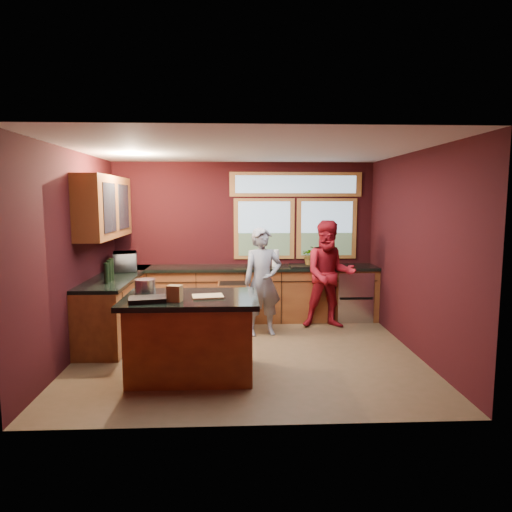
{
  "coord_description": "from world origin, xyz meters",
  "views": [
    {
      "loc": [
        -0.15,
        -5.96,
        2.07
      ],
      "look_at": [
        0.14,
        0.4,
        1.27
      ],
      "focal_mm": 32.0,
      "sensor_mm": 36.0,
      "label": 1
    }
  ],
  "objects": [
    {
      "name": "microwave",
      "position": [
        -1.92,
        1.35,
        1.08
      ],
      "size": [
        0.47,
        0.6,
        0.29
      ],
      "primitive_type": "imported",
      "rotation": [
        0.0,
        0.0,
        1.8
      ],
      "color": "#999999",
      "rests_on": "left_counter"
    },
    {
      "name": "cutting_board",
      "position": [
        -0.47,
        -0.79,
        0.95
      ],
      "size": [
        0.38,
        0.3,
        0.02
      ],
      "primitive_type": "cube",
      "rotation": [
        0.0,
        0.0,
        0.15
      ],
      "color": "tan",
      "rests_on": "island"
    },
    {
      "name": "back_counter",
      "position": [
        0.2,
        1.7,
        0.46
      ],
      "size": [
        4.5,
        0.64,
        0.93
      ],
      "color": "#572814",
      "rests_on": "floor"
    },
    {
      "name": "person_red",
      "position": [
        1.35,
        1.19,
        0.87
      ],
      "size": [
        0.87,
        0.69,
        1.73
      ],
      "primitive_type": "imported",
      "rotation": [
        0.0,
        0.0,
        -0.04
      ],
      "color": "maroon",
      "rests_on": "floor"
    },
    {
      "name": "island",
      "position": [
        -0.67,
        -0.74,
        0.48
      ],
      "size": [
        1.55,
        1.05,
        0.95
      ],
      "color": "#572814",
      "rests_on": "floor"
    },
    {
      "name": "black_tray",
      "position": [
        -1.12,
        -0.99,
        0.97
      ],
      "size": [
        0.44,
        0.35,
        0.05
      ],
      "primitive_type": "cube",
      "rotation": [
        0.0,
        0.0,
        0.19
      ],
      "color": "black",
      "rests_on": "island"
    },
    {
      "name": "floor",
      "position": [
        0.0,
        0.0,
        0.0
      ],
      "size": [
        4.5,
        4.5,
        0.0
      ],
      "primitive_type": "plane",
      "color": "brown",
      "rests_on": "ground"
    },
    {
      "name": "stock_pot",
      "position": [
        -1.22,
        -0.59,
        1.03
      ],
      "size": [
        0.24,
        0.24,
        0.18
      ],
      "primitive_type": "cylinder",
      "color": "#B7B7BC",
      "rests_on": "island"
    },
    {
      "name": "paper_towel",
      "position": [
        0.53,
        1.7,
        1.07
      ],
      "size": [
        0.12,
        0.12,
        0.28
      ],
      "primitive_type": "cylinder",
      "color": "white",
      "rests_on": "back_counter"
    },
    {
      "name": "room_shell",
      "position": [
        -0.6,
        0.32,
        1.8
      ],
      "size": [
        4.52,
        4.02,
        2.71
      ],
      "color": "black",
      "rests_on": "ground"
    },
    {
      "name": "paper_bag",
      "position": [
        -0.82,
        -0.99,
        1.03
      ],
      "size": [
        0.17,
        0.15,
        0.18
      ],
      "primitive_type": "cube",
      "rotation": [
        0.0,
        0.0,
        -0.23
      ],
      "color": "brown",
      "rests_on": "island"
    },
    {
      "name": "left_counter",
      "position": [
        -1.95,
        0.85,
        0.47
      ],
      "size": [
        0.64,
        2.3,
        0.93
      ],
      "color": "#572814",
      "rests_on": "floor"
    },
    {
      "name": "potted_plant",
      "position": [
        1.14,
        1.75,
        1.1
      ],
      "size": [
        0.31,
        0.27,
        0.34
      ],
      "primitive_type": "imported",
      "color": "#999999",
      "rests_on": "back_counter"
    },
    {
      "name": "person_grey",
      "position": [
        0.25,
        0.84,
        0.82
      ],
      "size": [
        0.67,
        0.52,
        1.64
      ],
      "primitive_type": "imported",
      "rotation": [
        0.0,
        0.0,
        0.23
      ],
      "color": "slate",
      "rests_on": "floor"
    }
  ]
}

